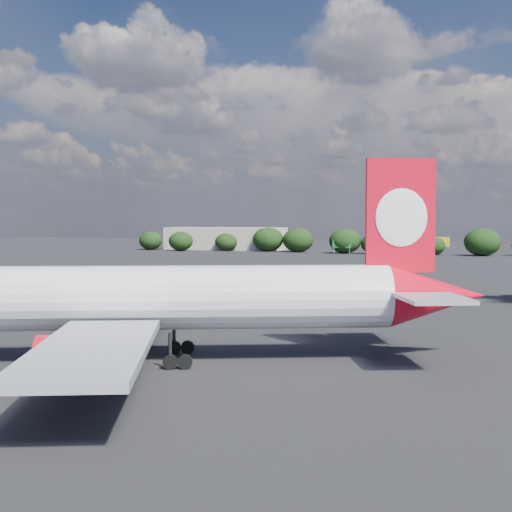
% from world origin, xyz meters
% --- Properties ---
extents(ground, '(500.00, 500.00, 0.00)m').
position_xyz_m(ground, '(0.00, 60.00, 0.00)').
color(ground, black).
rests_on(ground, ground).
extents(qantas_airliner, '(46.08, 44.44, 15.88)m').
position_xyz_m(qantas_airliner, '(11.24, 5.32, 4.84)').
color(qantas_airliner, silver).
rests_on(qantas_airliner, ground).
extents(terminal_building, '(42.00, 16.00, 8.00)m').
position_xyz_m(terminal_building, '(-65.00, 192.00, 4.00)').
color(terminal_building, '#A59B8E').
rests_on(terminal_building, ground).
extents(highway_sign, '(6.00, 0.30, 4.50)m').
position_xyz_m(highway_sign, '(-18.00, 176.00, 3.13)').
color(highway_sign, '#15692A').
rests_on(highway_sign, ground).
extents(billboard_yellow, '(5.00, 0.30, 5.50)m').
position_xyz_m(billboard_yellow, '(12.00, 182.00, 3.87)').
color(billboard_yellow, yellow).
rests_on(billboard_yellow, ground).
extents(horizon_treeline, '(202.02, 15.32, 8.45)m').
position_xyz_m(horizon_treeline, '(14.79, 181.20, 3.79)').
color(horizon_treeline, black).
rests_on(horizon_treeline, ground).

